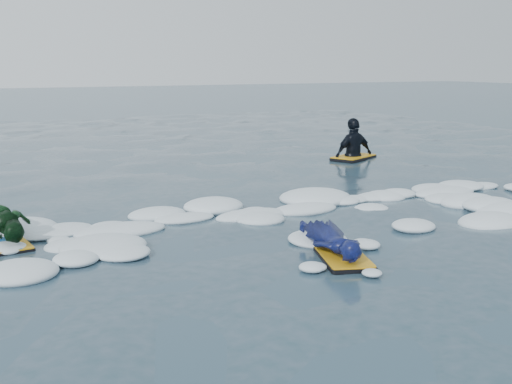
{
  "coord_description": "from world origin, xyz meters",
  "views": [
    {
      "loc": [
        -4.28,
        -7.23,
        2.37
      ],
      "look_at": [
        0.29,
        1.6,
        0.37
      ],
      "focal_mm": 45.0,
      "sensor_mm": 36.0,
      "label": 1
    }
  ],
  "objects": [
    {
      "name": "foam_band",
      "position": [
        0.0,
        1.03,
        0.0
      ],
      "size": [
        12.0,
        3.1,
        0.3
      ],
      "primitive_type": null,
      "color": "white",
      "rests_on": "ground"
    },
    {
      "name": "prone_woman_unit",
      "position": [
        0.1,
        -0.86,
        0.2
      ],
      "size": [
        0.86,
        1.59,
        0.38
      ],
      "rotation": [
        0.0,
        0.0,
        1.23
      ],
      "color": "black",
      "rests_on": "ground"
    },
    {
      "name": "ground",
      "position": [
        0.0,
        0.0,
        0.0
      ],
      "size": [
        120.0,
        120.0,
        0.0
      ],
      "primitive_type": "plane",
      "color": "#1D3946",
      "rests_on": "ground"
    },
    {
      "name": "prone_child_unit",
      "position": [
        -3.45,
        1.63,
        0.27
      ],
      "size": [
        0.82,
        1.4,
        0.52
      ],
      "rotation": [
        0.0,
        0.0,
        1.68
      ],
      "color": "black",
      "rests_on": "ground"
    },
    {
      "name": "waiting_rider_unit",
      "position": [
        5.22,
        5.8,
        0.09
      ],
      "size": [
        1.44,
        1.16,
        1.89
      ],
      "rotation": [
        0.0,
        0.0,
        0.43
      ],
      "color": "black",
      "rests_on": "ground"
    }
  ]
}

